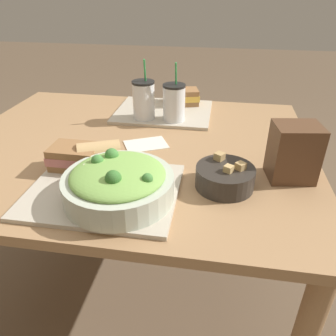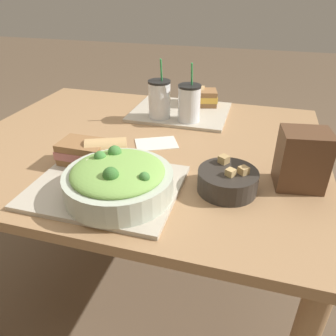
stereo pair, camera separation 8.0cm
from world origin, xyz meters
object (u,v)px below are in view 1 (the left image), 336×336
object	(u,v)px
soup_bowl	(225,176)
sandwich_near	(75,157)
drink_cup_red	(174,104)
chip_bag	(294,152)
napkin_folded	(146,144)
salad_bowl	(118,182)
sandwich_far	(182,97)
baguette_near	(100,154)
baguette_far	(175,94)
drink_cup_dark	(144,101)

from	to	relation	value
soup_bowl	sandwich_near	world-z (taller)	soup_bowl
soup_bowl	drink_cup_red	bearing A→B (deg)	115.34
chip_bag	sandwich_near	bearing A→B (deg)	177.27
drink_cup_red	napkin_folded	world-z (taller)	drink_cup_red
salad_bowl	sandwich_far	size ratio (longest dim) A/B	1.73
baguette_near	chip_bag	xyz separation A→B (m)	(0.53, 0.04, 0.03)
napkin_folded	soup_bowl	bearing A→B (deg)	-39.60
sandwich_near	napkin_folded	bearing A→B (deg)	51.88
salad_bowl	baguette_far	size ratio (longest dim) A/B	2.65
baguette_far	napkin_folded	world-z (taller)	baguette_far
salad_bowl	napkin_folded	size ratio (longest dim) A/B	1.63
napkin_folded	drink_cup_dark	bearing A→B (deg)	103.89
soup_bowl	sandwich_far	size ratio (longest dim) A/B	0.99
salad_bowl	drink_cup_dark	xyz separation A→B (m)	(-0.06, 0.53, 0.02)
sandwich_near	sandwich_far	xyz separation A→B (m)	(0.23, 0.58, -0.00)
sandwich_near	chip_bag	distance (m)	0.60
baguette_near	sandwich_far	xyz separation A→B (m)	(0.16, 0.57, -0.01)
soup_bowl	baguette_far	world-z (taller)	baguette_far
salad_bowl	soup_bowl	distance (m)	0.28
sandwich_far	drink_cup_red	size ratio (longest dim) A/B	0.72
salad_bowl	baguette_near	distance (m)	0.17
salad_bowl	baguette_far	xyz separation A→B (m)	(0.03, 0.73, -0.01)
drink_cup_red	baguette_near	bearing A→B (deg)	-111.86
soup_bowl	napkin_folded	world-z (taller)	soup_bowl
baguette_near	baguette_far	world-z (taller)	same
sandwich_far	drink_cup_red	xyz separation A→B (m)	(-0.01, -0.18, 0.03)
drink_cup_dark	drink_cup_red	bearing A→B (deg)	-0.00
sandwich_near	drink_cup_red	xyz separation A→B (m)	(0.22, 0.40, 0.03)
sandwich_far	chip_bag	world-z (taller)	chip_bag
napkin_folded	baguette_far	bearing A→B (deg)	84.72
drink_cup_red	chip_bag	distance (m)	0.51
chip_bag	sandwich_far	bearing A→B (deg)	116.57
drink_cup_dark	napkin_folded	xyz separation A→B (m)	(0.05, -0.20, -0.08)
sandwich_far	napkin_folded	bearing A→B (deg)	-115.01
sandwich_near	sandwich_far	size ratio (longest dim) A/B	0.89
soup_bowl	napkin_folded	size ratio (longest dim) A/B	0.94
soup_bowl	baguette_far	xyz separation A→B (m)	(-0.22, 0.63, 0.02)
sandwich_near	chip_bag	bearing A→B (deg)	6.44
baguette_near	drink_cup_dark	size ratio (longest dim) A/B	0.62
drink_cup_dark	baguette_far	bearing A→B (deg)	67.01
baguette_near	napkin_folded	world-z (taller)	baguette_near
sandwich_near	chip_bag	xyz separation A→B (m)	(0.60, 0.06, 0.03)
salad_bowl	soup_bowl	world-z (taller)	salad_bowl
drink_cup_dark	napkin_folded	distance (m)	0.22
chip_bag	baguette_far	bearing A→B (deg)	117.78
soup_bowl	sandwich_near	xyz separation A→B (m)	(-0.42, 0.02, 0.01)
baguette_far	drink_cup_red	size ratio (longest dim) A/B	0.47
baguette_far	napkin_folded	size ratio (longest dim) A/B	0.62
baguette_near	drink_cup_red	xyz separation A→B (m)	(0.15, 0.38, 0.03)
baguette_far	drink_cup_dark	xyz separation A→B (m)	(-0.09, -0.21, 0.03)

